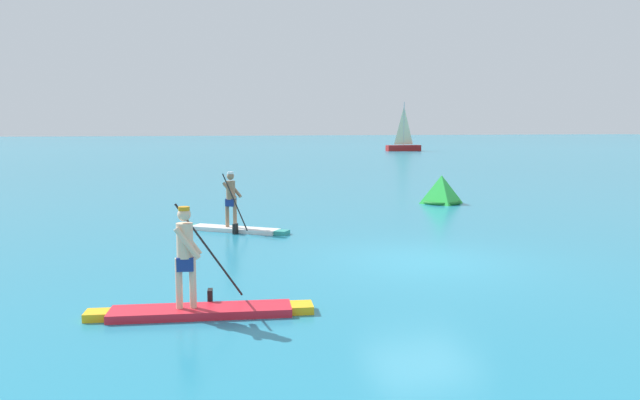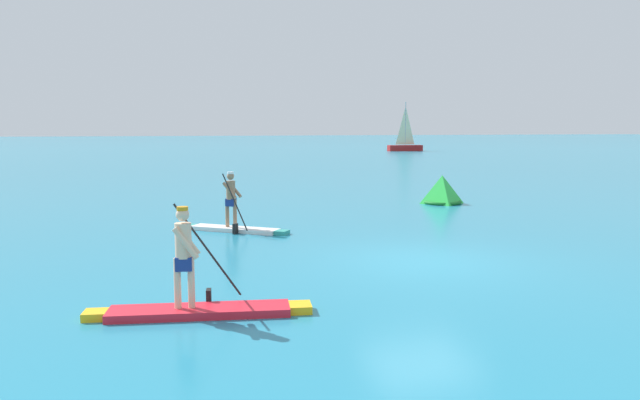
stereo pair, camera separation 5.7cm
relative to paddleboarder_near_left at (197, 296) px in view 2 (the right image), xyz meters
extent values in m
plane|color=teal|center=(5.26, 2.45, -0.32)|extent=(440.00, 440.00, 0.00)
cube|color=red|center=(0.04, -0.02, -0.25)|extent=(2.94, 1.15, 0.13)
cube|color=yellow|center=(1.63, -0.31, -0.25)|extent=(0.43, 0.50, 0.13)
cube|color=yellow|center=(-1.55, 0.28, -0.25)|extent=(0.42, 0.44, 0.13)
cylinder|color=beige|center=(-0.08, 0.01, 0.22)|extent=(0.11, 0.11, 0.81)
cylinder|color=beige|center=(-0.29, 0.05, 0.22)|extent=(0.11, 0.11, 0.81)
cube|color=navy|center=(-0.19, 0.03, 0.53)|extent=(0.30, 0.26, 0.22)
cylinder|color=beige|center=(-0.19, 0.03, 0.90)|extent=(0.26, 0.26, 0.56)
sphere|color=beige|center=(-0.19, 0.03, 1.32)|extent=(0.21, 0.21, 0.21)
cylinder|color=orange|center=(-0.19, 0.03, 1.41)|extent=(0.18, 0.18, 0.06)
cylinder|color=beige|center=(-0.11, 0.17, 0.89)|extent=(0.41, 0.15, 0.53)
cylinder|color=beige|center=(-0.17, -0.13, 0.89)|extent=(0.41, 0.15, 0.53)
cylinder|color=black|center=(0.23, 0.37, 0.66)|extent=(1.07, 0.24, 1.58)
cube|color=black|center=(0.23, 0.37, -0.17)|extent=(0.12, 0.21, 0.32)
cube|color=white|center=(1.93, 7.72, -0.26)|extent=(2.45, 2.13, 0.12)
cube|color=teal|center=(3.10, 6.78, -0.26)|extent=(0.52, 0.53, 0.12)
cube|color=teal|center=(0.75, 8.67, -0.26)|extent=(0.48, 0.48, 0.12)
cylinder|color=#997051|center=(1.94, 7.71, 0.21)|extent=(0.11, 0.11, 0.82)
cylinder|color=#997051|center=(1.74, 7.87, 0.21)|extent=(0.11, 0.11, 0.82)
cube|color=navy|center=(1.84, 7.79, 0.52)|extent=(0.34, 0.33, 0.22)
cylinder|color=#997051|center=(1.84, 7.79, 0.88)|extent=(0.26, 0.26, 0.53)
sphere|color=#997051|center=(1.84, 7.79, 1.28)|extent=(0.21, 0.21, 0.21)
cylinder|color=white|center=(1.84, 7.79, 1.38)|extent=(0.18, 0.18, 0.06)
cylinder|color=#997051|center=(1.97, 7.88, 0.89)|extent=(0.39, 0.36, 0.50)
cylinder|color=#997051|center=(1.78, 7.64, 0.89)|extent=(0.39, 0.36, 0.50)
cylinder|color=black|center=(1.87, 7.27, 0.59)|extent=(0.62, 0.53, 1.61)
cube|color=black|center=(1.87, 7.27, -0.18)|extent=(0.19, 0.21, 0.32)
pyramid|color=green|center=(10.89, 11.73, 0.24)|extent=(1.51, 1.51, 1.12)
torus|color=#167226|center=(10.89, 11.73, -0.26)|extent=(1.54, 1.54, 0.12)
cube|color=#A51E1E|center=(33.51, 62.27, 0.06)|extent=(4.59, 1.32, 0.75)
cylinder|color=#B2B2B7|center=(33.51, 62.27, 3.21)|extent=(0.12, 0.12, 5.55)
pyramid|color=beige|center=(33.51, 62.27, 2.99)|extent=(2.04, 0.34, 4.92)
camera|label=1|loc=(-1.04, -9.58, 2.67)|focal=34.07mm
camera|label=2|loc=(-0.99, -9.60, 2.67)|focal=34.07mm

